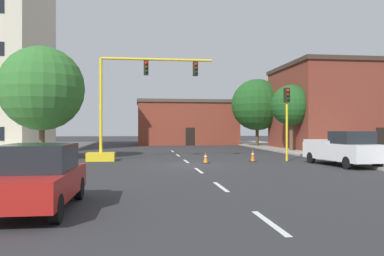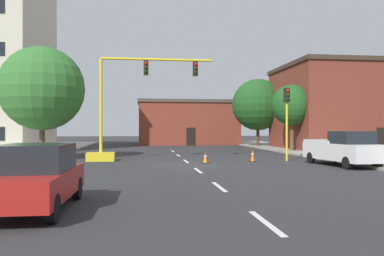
{
  "view_description": "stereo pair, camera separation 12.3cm",
  "coord_description": "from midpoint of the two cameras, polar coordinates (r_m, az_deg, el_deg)",
  "views": [
    {
      "loc": [
        -2.94,
        -22.65,
        2.18
      ],
      "look_at": [
        0.65,
        4.52,
        2.16
      ],
      "focal_mm": 36.57,
      "sensor_mm": 36.0,
      "label": 1
    },
    {
      "loc": [
        -2.82,
        -22.66,
        2.18
      ],
      "look_at": [
        0.65,
        4.52,
        2.16
      ],
      "focal_mm": 36.57,
      "sensor_mm": 36.0,
      "label": 2
    }
  ],
  "objects": [
    {
      "name": "lane_stripe_seg_2",
      "position": [
        19.98,
        1.06,
        -6.21
      ],
      "size": [
        0.16,
        2.4,
        0.01
      ],
      "primitive_type": "cube",
      "color": "silver",
      "rests_on": "ground_plane"
    },
    {
      "name": "lane_stripe_seg_5",
      "position": [
        36.33,
        -2.71,
        -3.4
      ],
      "size": [
        0.16,
        2.4,
        0.01
      ],
      "primitive_type": "cube",
      "color": "silver",
      "rests_on": "ground_plane"
    },
    {
      "name": "pickup_truck_white",
      "position": [
        23.97,
        21.24,
        -2.85
      ],
      "size": [
        2.5,
        5.56,
        1.99
      ],
      "color": "white",
      "rests_on": "ground_plane"
    },
    {
      "name": "traffic_light_pole_right",
      "position": [
        26.42,
        13.8,
        2.96
      ],
      "size": [
        0.32,
        0.47,
        4.8
      ],
      "color": "yellow",
      "rests_on": "ground_plane"
    },
    {
      "name": "traffic_cone_roadside_b",
      "position": [
        25.35,
        8.97,
        -4.02
      ],
      "size": [
        0.36,
        0.36,
        0.79
      ],
      "color": "black",
      "rests_on": "ground_plane"
    },
    {
      "name": "sidewalk_right",
      "position": [
        34.21,
        18.88,
        -3.5
      ],
      "size": [
        6.0,
        56.0,
        0.14
      ],
      "primitive_type": "cube",
      "color": "#9E998E",
      "rests_on": "ground_plane"
    },
    {
      "name": "tree_left_near",
      "position": [
        28.26,
        -20.91,
        5.4
      ],
      "size": [
        5.65,
        5.65,
        7.65
      ],
      "color": "brown",
      "rests_on": "ground_plane"
    },
    {
      "name": "building_brick_center",
      "position": [
        51.81,
        -0.65,
        0.79
      ],
      "size": [
        12.94,
        8.34,
        5.71
      ],
      "color": "brown",
      "rests_on": "ground_plane"
    },
    {
      "name": "lane_stripe_seg_1",
      "position": [
        14.61,
        4.22,
        -8.53
      ],
      "size": [
        0.16,
        2.4,
        0.01
      ],
      "primitive_type": "cube",
      "color": "silver",
      "rests_on": "ground_plane"
    },
    {
      "name": "sidewalk_left",
      "position": [
        32.1,
        -24.13,
        -3.74
      ],
      "size": [
        6.0,
        56.0,
        0.14
      ],
      "primitive_type": "cube",
      "color": "#B2ADA3",
      "rests_on": "ground_plane"
    },
    {
      "name": "ground_plane",
      "position": [
        22.94,
        -0.03,
        -5.42
      ],
      "size": [
        160.0,
        160.0,
        0.0
      ],
      "primitive_type": "plane",
      "color": "#2D2D30"
    },
    {
      "name": "lane_stripe_seg_4",
      "position": [
        30.87,
        -1.9,
        -4.01
      ],
      "size": [
        0.16,
        2.4,
        0.01
      ],
      "primitive_type": "cube",
      "color": "silver",
      "rests_on": "ground_plane"
    },
    {
      "name": "tree_right_far",
      "position": [
        45.09,
        9.66,
        3.36
      ],
      "size": [
        5.84,
        5.84,
        7.73
      ],
      "color": "#4C3823",
      "rests_on": "ground_plane"
    },
    {
      "name": "lane_stripe_seg_0",
      "position": [
        9.38,
        11.12,
        -13.38
      ],
      "size": [
        0.16,
        2.4,
        0.01
      ],
      "primitive_type": "cube",
      "color": "silver",
      "rests_on": "ground_plane"
    },
    {
      "name": "traffic_cone_roadside_a",
      "position": [
        24.0,
        2.11,
        -4.4
      ],
      "size": [
        0.36,
        0.36,
        0.66
      ],
      "color": "black",
      "rests_on": "ground_plane"
    },
    {
      "name": "tree_right_mid",
      "position": [
        36.74,
        14.46,
        3.23
      ],
      "size": [
        3.73,
        3.73,
        6.12
      ],
      "color": "brown",
      "rests_on": "ground_plane"
    },
    {
      "name": "building_row_right",
      "position": [
        42.84,
        22.18,
        2.8
      ],
      "size": [
        13.89,
        10.98,
        8.48
      ],
      "color": "brown",
      "rests_on": "ground_plane"
    },
    {
      "name": "sedan_red_near_left",
      "position": [
        11.18,
        -21.66,
        -6.6
      ],
      "size": [
        1.92,
        4.52,
        1.74
      ],
      "color": "#B21E19",
      "rests_on": "ground_plane"
    },
    {
      "name": "lane_stripe_seg_3",
      "position": [
        25.41,
        -0.74,
        -4.88
      ],
      "size": [
        0.16,
        2.4,
        0.01
      ],
      "primitive_type": "cube",
      "color": "silver",
      "rests_on": "ground_plane"
    },
    {
      "name": "traffic_signal_gantry",
      "position": [
        26.24,
        -10.81,
        0.07
      ],
      "size": [
        8.28,
        1.2,
        6.83
      ],
      "color": "yellow",
      "rests_on": "ground_plane"
    }
  ]
}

